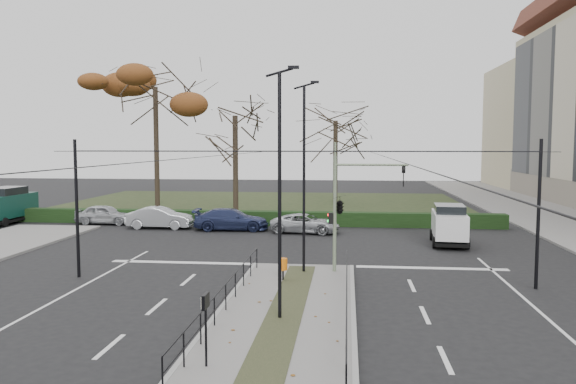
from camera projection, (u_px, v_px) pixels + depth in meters
name	position (u px, v px, depth m)	size (l,w,h in m)	color
ground	(293.00, 295.00, 21.52)	(140.00, 140.00, 0.00)	black
median_island	(286.00, 313.00, 19.04)	(4.40, 15.00, 0.14)	slate
sidewalk_east	(564.00, 222.00, 41.43)	(8.00, 90.00, 0.14)	slate
park	(263.00, 204.00, 53.85)	(38.00, 26.00, 0.10)	black
hedge	(235.00, 218.00, 40.54)	(38.00, 1.00, 1.00)	black
median_railing	(286.00, 288.00, 18.86)	(4.14, 13.24, 0.92)	black
catenary	(297.00, 202.00, 22.84)	(20.00, 34.00, 6.00)	black
traffic_light	(342.00, 204.00, 24.74)	(3.50, 2.00, 5.15)	slate
litter_bin	(283.00, 265.00, 23.32)	(0.36, 0.36, 0.92)	black
info_panel	(205.00, 309.00, 14.17)	(0.11, 0.49, 1.88)	black
streetlamp_median_near	(280.00, 192.00, 17.93)	(0.68, 0.14, 8.10)	black
streetlamp_median_far	(304.00, 176.00, 24.55)	(0.70, 0.14, 8.37)	black
parked_car_first	(105.00, 214.00, 40.69)	(1.69, 4.19, 1.43)	#A7AAAF
parked_car_second	(160.00, 218.00, 38.64)	(1.56, 4.49, 1.48)	#A7AAAF
parked_car_third	(231.00, 219.00, 37.88)	(2.05, 5.04, 1.46)	#21294F
parked_car_fourth	(305.00, 223.00, 36.69)	(2.07, 4.50, 1.25)	#A7AAAF
white_van	(449.00, 224.00, 32.33)	(2.28, 4.42, 2.31)	silver
green_van	(6.00, 205.00, 41.04)	(2.19, 5.40, 2.66)	#0B3129
rust_tree	(155.00, 87.00, 49.42)	(11.15, 11.15, 14.12)	black
bare_tree_center	(336.00, 127.00, 54.25)	(7.98, 7.98, 10.59)	black
bare_tree_near	(235.00, 123.00, 45.78)	(5.89, 5.89, 10.66)	black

